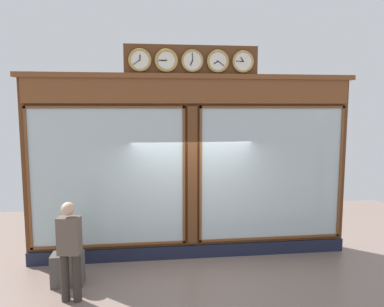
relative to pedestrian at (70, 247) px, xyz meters
The scene contains 4 objects.
shop_facade 2.97m from the pedestrian, 142.85° to the right, with size 6.93×0.42×4.46m.
pedestrian is the anchor object (origin of this frame).
planter_box 0.91m from the pedestrian, 74.03° to the right, with size 0.56×0.36×0.58m, color #4C4742.
planter_shrub 0.67m from the pedestrian, 74.03° to the right, with size 0.36×0.36×0.36m, color #285623.
Camera 1 is at (0.95, 7.65, 3.21)m, focal length 35.02 mm.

